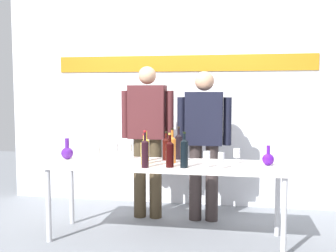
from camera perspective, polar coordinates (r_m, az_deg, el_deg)
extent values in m
plane|color=slate|center=(4.03, -0.38, -15.89)|extent=(10.00, 10.00, 0.00)
cube|color=white|center=(5.05, 2.24, 5.68)|extent=(4.64, 0.10, 3.00)
cube|color=#B87816|center=(5.00, 2.16, 9.00)|extent=(3.25, 0.01, 0.20)
cube|color=white|center=(3.83, -0.39, -5.64)|extent=(2.29, 0.64, 0.04)
cylinder|color=silver|center=(4.01, -16.83, -10.89)|extent=(0.05, 0.05, 0.71)
cylinder|color=silver|center=(3.63, 16.35, -12.55)|extent=(0.05, 0.05, 0.71)
cylinder|color=silver|center=(4.48, -13.71, -9.15)|extent=(0.05, 0.05, 0.71)
cylinder|color=silver|center=(4.14, 15.50, -10.35)|extent=(0.05, 0.05, 0.71)
sphere|color=#4F1D86|center=(4.16, -14.31, -3.82)|extent=(0.12, 0.12, 0.12)
cylinder|color=#4F1D86|center=(4.15, -14.34, -2.42)|extent=(0.04, 0.04, 0.10)
sphere|color=#4D1293|center=(3.82, 14.22, -4.68)|extent=(0.11, 0.11, 0.11)
cylinder|color=#4D1293|center=(3.80, 14.25, -3.37)|extent=(0.03, 0.03, 0.09)
cylinder|color=#423523|center=(4.58, -4.08, -7.42)|extent=(0.14, 0.14, 0.91)
cylinder|color=#423523|center=(4.54, -1.80, -7.52)|extent=(0.14, 0.14, 0.91)
cube|color=#4A1F22|center=(4.46, -2.99, 2.04)|extent=(0.41, 0.22, 0.60)
cylinder|color=#4A1F22|center=(4.52, -6.14, 1.68)|extent=(0.09, 0.09, 0.54)
cylinder|color=#4A1F22|center=(4.41, 0.24, 1.62)|extent=(0.09, 0.09, 0.54)
sphere|color=tan|center=(4.45, -3.01, 7.29)|extent=(0.20, 0.20, 0.20)
cylinder|color=#342B29|center=(4.48, 3.97, -8.08)|extent=(0.14, 0.14, 0.85)
cylinder|color=#342B29|center=(4.46, 6.33, -8.14)|extent=(0.14, 0.14, 0.85)
cube|color=black|center=(4.36, 5.22, 1.10)|extent=(0.41, 0.22, 0.58)
cylinder|color=black|center=(4.39, 1.93, 0.77)|extent=(0.09, 0.09, 0.52)
cylinder|color=black|center=(4.35, 8.54, 0.68)|extent=(0.09, 0.09, 0.52)
sphere|color=tan|center=(4.36, 5.26, 6.46)|extent=(0.21, 0.21, 0.21)
cylinder|color=black|center=(4.02, 1.54, -3.16)|extent=(0.07, 0.07, 0.23)
cone|color=black|center=(4.01, 1.54, -1.32)|extent=(0.07, 0.07, 0.03)
cylinder|color=black|center=(4.01, 1.54, -0.91)|extent=(0.02, 0.02, 0.08)
cylinder|color=black|center=(4.00, 1.54, -0.21)|extent=(0.03, 0.03, 0.02)
cylinder|color=black|center=(3.60, 0.26, -4.28)|extent=(0.07, 0.07, 0.21)
cone|color=black|center=(3.58, 0.26, -2.39)|extent=(0.07, 0.07, 0.03)
cylinder|color=black|center=(3.58, 0.26, -1.93)|extent=(0.03, 0.03, 0.08)
cylinder|color=#B59532|center=(3.57, 0.26, -1.14)|extent=(0.03, 0.03, 0.02)
cylinder|color=gold|center=(3.76, -3.41, -3.96)|extent=(0.07, 0.07, 0.21)
cone|color=gold|center=(3.74, -3.42, -2.20)|extent=(0.07, 0.07, 0.03)
cylinder|color=gold|center=(3.74, -3.42, -1.86)|extent=(0.03, 0.03, 0.07)
cylinder|color=red|center=(3.73, -3.42, -1.21)|extent=(0.03, 0.03, 0.02)
cylinder|color=#360C09|center=(3.97, -0.27, -3.50)|extent=(0.08, 0.08, 0.20)
cone|color=#360C09|center=(3.96, -0.27, -1.86)|extent=(0.08, 0.08, 0.03)
cylinder|color=#360C09|center=(3.96, -0.27, -1.54)|extent=(0.02, 0.02, 0.07)
cylinder|color=black|center=(3.95, -0.27, -0.91)|extent=(0.03, 0.03, 0.02)
cylinder|color=gold|center=(3.92, -3.21, -3.58)|extent=(0.06, 0.06, 0.21)
cone|color=gold|center=(3.91, -3.22, -1.92)|extent=(0.06, 0.06, 0.03)
cylinder|color=gold|center=(3.91, -3.22, -1.52)|extent=(0.02, 0.02, 0.08)
cylinder|color=gold|center=(3.90, -3.22, -0.84)|extent=(0.03, 0.03, 0.02)
cylinder|color=#CD681F|center=(3.81, 0.62, -3.62)|extent=(0.07, 0.07, 0.23)
cone|color=#CD681F|center=(3.80, 0.62, -1.70)|extent=(0.07, 0.07, 0.03)
cylinder|color=#CD681F|center=(3.79, 0.63, -1.22)|extent=(0.02, 0.02, 0.09)
cylinder|color=black|center=(3.79, 0.63, -0.44)|extent=(0.03, 0.03, 0.02)
cylinder|color=black|center=(3.58, -3.33, -4.17)|extent=(0.07, 0.07, 0.23)
cone|color=black|center=(3.57, -3.34, -2.13)|extent=(0.07, 0.07, 0.03)
cylinder|color=black|center=(3.56, -3.34, -1.61)|extent=(0.02, 0.02, 0.09)
cylinder|color=red|center=(3.56, -3.35, -0.77)|extent=(0.03, 0.03, 0.02)
cylinder|color=black|center=(3.58, 2.35, -4.13)|extent=(0.07, 0.07, 0.24)
cone|color=black|center=(3.56, 2.35, -2.03)|extent=(0.07, 0.07, 0.03)
cylinder|color=black|center=(3.56, 2.35, -1.67)|extent=(0.02, 0.02, 0.07)
cylinder|color=black|center=(3.55, 2.36, -0.97)|extent=(0.03, 0.03, 0.02)
cylinder|color=white|center=(4.21, -7.59, -4.44)|extent=(0.06, 0.06, 0.00)
cylinder|color=white|center=(4.20, -7.59, -4.05)|extent=(0.01, 0.01, 0.06)
cylinder|color=white|center=(4.19, -7.60, -3.06)|extent=(0.06, 0.06, 0.09)
cylinder|color=white|center=(4.03, -10.15, -4.89)|extent=(0.06, 0.06, 0.00)
cylinder|color=white|center=(4.02, -10.16, -4.40)|extent=(0.01, 0.01, 0.07)
cylinder|color=white|center=(4.01, -10.18, -3.44)|extent=(0.06, 0.06, 0.07)
cylinder|color=white|center=(4.10, -5.56, -4.67)|extent=(0.06, 0.06, 0.00)
cylinder|color=white|center=(4.09, -5.57, -4.15)|extent=(0.01, 0.01, 0.07)
cylinder|color=white|center=(4.08, -5.58, -3.14)|extent=(0.06, 0.06, 0.07)
cylinder|color=white|center=(3.86, 9.85, -5.32)|extent=(0.06, 0.06, 0.00)
cylinder|color=white|center=(3.85, 9.86, -4.89)|extent=(0.01, 0.01, 0.06)
cylinder|color=white|center=(3.84, 9.87, -3.85)|extent=(0.06, 0.06, 0.08)
cylinder|color=white|center=(3.61, 5.58, -5.98)|extent=(0.05, 0.05, 0.00)
cylinder|color=white|center=(3.60, 5.59, -5.40)|extent=(0.01, 0.01, 0.07)
cylinder|color=white|center=(3.59, 5.60, -4.23)|extent=(0.06, 0.06, 0.08)
cylinder|color=white|center=(3.57, 7.65, -6.13)|extent=(0.06, 0.06, 0.00)
cylinder|color=white|center=(3.56, 7.65, -5.65)|extent=(0.01, 0.01, 0.06)
cylinder|color=white|center=(3.55, 7.67, -4.48)|extent=(0.06, 0.06, 0.09)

